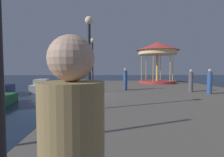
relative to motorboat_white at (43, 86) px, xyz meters
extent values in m
plane|color=#162338|center=(5.12, -8.36, -0.55)|extent=(120.00, 120.00, 0.00)
cube|color=#5B564F|center=(11.85, -8.36, -0.15)|extent=(13.46, 28.13, 0.80)
cube|color=white|center=(-0.01, 0.12, -0.14)|extent=(2.28, 4.20, 0.82)
cube|color=beige|center=(0.04, -0.51, 0.58)|extent=(1.52, 1.89, 0.61)
cube|color=#4C6070|center=(-0.03, 0.38, 0.70)|extent=(1.19, 0.19, 0.27)
cylinder|color=#B23333|center=(13.77, 1.27, 0.40)|extent=(4.50, 4.50, 0.30)
cylinder|color=gold|center=(13.77, 1.27, 2.19)|extent=(0.28, 0.28, 3.28)
cylinder|color=#F2E099|center=(13.77, 1.27, 4.08)|extent=(4.77, 4.77, 0.50)
cone|color=#C63D38|center=(13.77, 1.27, 4.88)|extent=(5.30, 5.30, 1.08)
cylinder|color=gold|center=(15.76, 1.27, 2.19)|extent=(0.08, 0.08, 3.28)
cylinder|color=gold|center=(14.77, 3.00, 2.19)|extent=(0.08, 0.08, 3.28)
cylinder|color=gold|center=(12.77, 3.00, 2.19)|extent=(0.08, 0.08, 3.28)
cylinder|color=gold|center=(11.77, 1.27, 2.19)|extent=(0.08, 0.08, 3.28)
cylinder|color=gold|center=(12.77, -0.47, 2.19)|extent=(0.08, 0.08, 3.28)
cylinder|color=gold|center=(14.77, -0.47, 2.19)|extent=(0.08, 0.08, 3.28)
cylinder|color=black|center=(6.52, -12.58, 2.09)|extent=(0.12, 0.12, 3.67)
sphere|color=#F9E5B2|center=(6.52, -12.58, 4.10)|extent=(0.36, 0.36, 0.36)
cylinder|color=black|center=(6.24, -6.95, 2.12)|extent=(0.12, 0.12, 3.74)
sphere|color=#F9E5B2|center=(6.24, -6.95, 4.17)|extent=(0.36, 0.36, 0.36)
cylinder|color=#2D2D33|center=(5.63, 1.53, 0.45)|extent=(0.24, 0.24, 0.40)
cylinder|color=#2D2D33|center=(5.49, -0.46, 0.45)|extent=(0.24, 0.24, 0.40)
cylinder|color=#2D4C8C|center=(8.90, -5.76, 1.06)|extent=(0.34, 0.34, 1.61)
sphere|color=tan|center=(8.90, -5.76, 1.98)|extent=(0.24, 0.24, 0.24)
cylinder|color=#2D4C8C|center=(14.62, -8.24, 1.03)|extent=(0.34, 0.34, 1.55)
sphere|color=tan|center=(14.62, -8.24, 1.92)|extent=(0.24, 0.24, 0.24)
sphere|color=tan|center=(7.03, -19.11, 2.09)|extent=(0.24, 0.24, 0.24)
cylinder|color=#514C56|center=(13.91, -6.97, 1.01)|extent=(0.34, 0.34, 1.51)
sphere|color=tan|center=(13.91, -6.97, 1.89)|extent=(0.24, 0.24, 0.24)
camera|label=1|loc=(7.20, -19.99, 2.04)|focal=27.28mm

